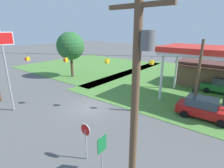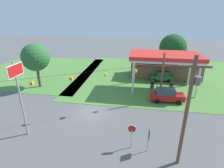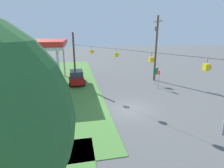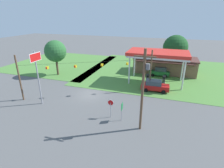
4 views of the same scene
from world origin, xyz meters
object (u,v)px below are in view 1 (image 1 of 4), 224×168
gas_station_canopy (218,53)px  route_sign (102,148)px  utility_pole_main (136,107)px  car_at_pumps_rear (221,86)px  car_at_pumps_front (204,108)px  stop_sign_roadside (86,134)px  tree_west_verge (70,46)px  stop_sign_overhead (4,55)px  fuel_pump_near (195,94)px

gas_station_canopy → route_sign: 15.56m
utility_pole_main → car_at_pumps_rear: bearing=88.1°
car_at_pumps_front → car_at_pumps_rear: (0.23, 8.51, 0.02)m
stop_sign_roadside → tree_west_verge: (-16.47, 12.51, 3.36)m
route_sign → stop_sign_overhead: bearing=177.3°
stop_sign_overhead → route_sign: (12.33, -0.58, -3.85)m
car_at_pumps_front → route_sign: route_sign is taller
fuel_pump_near → utility_pole_main: bearing=-85.2°
gas_station_canopy → car_at_pumps_front: 6.24m
route_sign → fuel_pump_near: bearing=85.4°
gas_station_canopy → stop_sign_roadside: 15.63m
car_at_pumps_rear → utility_pole_main: bearing=85.6°
fuel_pump_near → utility_pole_main: 16.48m
gas_station_canopy → car_at_pumps_rear: 6.24m
fuel_pump_near → car_at_pumps_rear: (1.99, 4.26, 0.26)m
stop_sign_overhead → route_sign: bearing=-2.7°
route_sign → utility_pole_main: 4.41m
gas_station_canopy → car_at_pumps_rear: gas_station_canopy is taller
gas_station_canopy → stop_sign_roadside: bearing=-106.3°
gas_station_canopy → stop_sign_overhead: 20.73m
stop_sign_roadside → tree_west_verge: 20.95m
tree_west_verge → utility_pole_main: bearing=-33.8°
car_at_pumps_front → car_at_pumps_rear: 8.52m
gas_station_canopy → car_at_pumps_front: bearing=-87.1°
stop_sign_overhead → utility_pole_main: (14.85, -1.55, -0.36)m
fuel_pump_near → stop_sign_roadside: (-2.71, -14.57, 1.08)m
utility_pole_main → tree_west_verge: utility_pole_main is taller
tree_west_verge → stop_sign_roadside: bearing=-37.2°
stop_sign_roadside → route_sign: stop_sign_roadside is taller
car_at_pumps_front → tree_west_verge: 21.47m
car_at_pumps_front → route_sign: (-2.94, -10.58, 0.74)m
stop_sign_roadside → utility_pole_main: 5.42m
tree_west_verge → gas_station_canopy: bearing=5.7°
stop_sign_roadside → utility_pole_main: size_ratio=0.27×
stop_sign_overhead → route_sign: size_ratio=3.28×
stop_sign_overhead → stop_sign_roadside: bearing=-1.7°
fuel_pump_near → route_sign: 14.92m
fuel_pump_near → utility_pole_main: (1.34, -15.80, 4.47)m
utility_pole_main → car_at_pumps_front: bearing=87.9°
route_sign → utility_pole_main: size_ratio=0.26×
stop_sign_roadside → fuel_pump_near: bearing=-100.5°
fuel_pump_near → car_at_pumps_front: bearing=-67.6°
tree_west_verge → fuel_pump_near: bearing=6.1°
route_sign → stop_sign_roadside: bearing=170.0°
car_at_pumps_front → utility_pole_main: utility_pole_main is taller
car_at_pumps_rear → stop_sign_roadside: (-4.70, -18.83, 0.82)m
car_at_pumps_front → car_at_pumps_rear: car_at_pumps_rear is taller
fuel_pump_near → stop_sign_overhead: 20.23m
car_at_pumps_front → stop_sign_roadside: bearing=-115.8°
route_sign → utility_pole_main: (2.52, -0.96, 3.49)m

